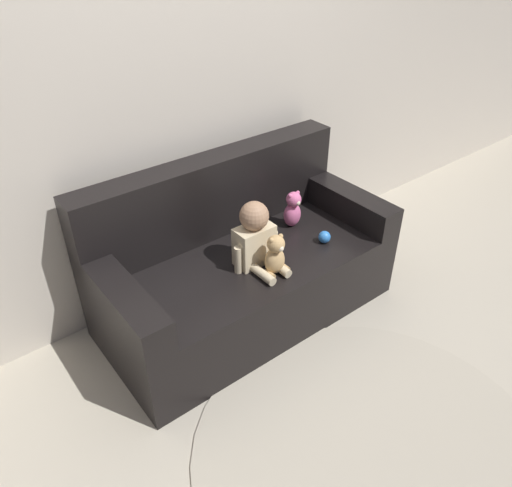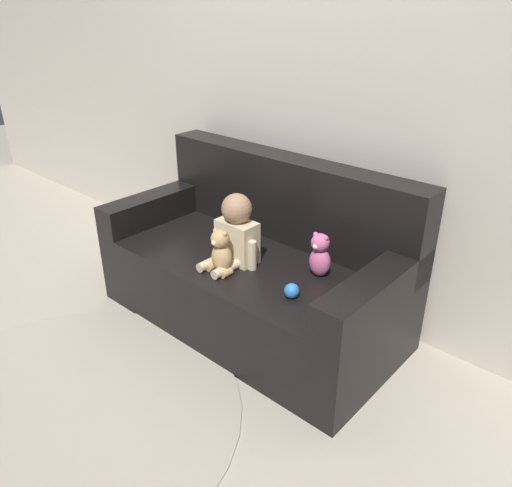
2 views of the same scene
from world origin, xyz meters
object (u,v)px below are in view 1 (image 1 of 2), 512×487
Objects in this scene: teddy_bear_brown at (275,256)px; plush_toy_side at (293,209)px; toy_ball at (324,237)px; person_baby at (255,237)px; couch at (240,265)px.

teddy_bear_brown reaches higher than plush_toy_side.
teddy_bear_brown is 3.31× the size of toy_ball.
person_baby is 0.15m from teddy_bear_brown.
couch reaches higher than toy_ball.
person_baby is 0.46m from toy_ball.
teddy_bear_brown is (0.02, -0.29, 0.22)m from couch.
couch is 7.11× the size of teddy_bear_brown.
plush_toy_side is at bearing 95.62° from toy_ball.
person_baby reaches higher than toy_ball.
teddy_bear_brown is 0.42m from toy_ball.
toy_ball is at bearing -11.25° from person_baby.
teddy_bear_brown is at bearing -173.58° from toy_ball.
couch is 0.32m from person_baby.
plush_toy_side is 0.26m from toy_ball.
person_baby is 1.58× the size of teddy_bear_brown.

